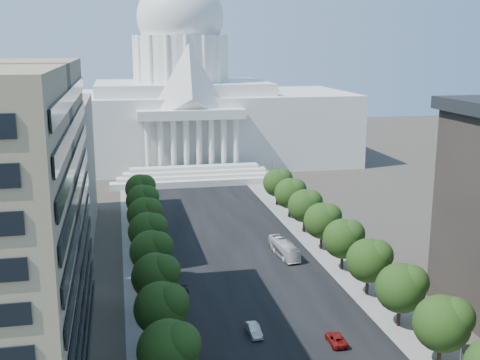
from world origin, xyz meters
TOP-DOWN VIEW (x-y plane):
  - road_asphalt at (0.00, 90.00)m, footprint 30.00×260.00m
  - sidewalk_left at (-19.00, 90.00)m, footprint 8.00×260.00m
  - sidewalk_right at (19.00, 90.00)m, footprint 8.00×260.00m
  - capitol at (0.00, 184.89)m, footprint 120.00×56.00m
  - tree_l_c at (-17.66, 35.81)m, footprint 7.79×7.60m
  - tree_l_d at (-17.66, 47.81)m, footprint 7.79×7.60m
  - tree_l_e at (-17.66, 59.81)m, footprint 7.79×7.60m
  - tree_l_f at (-17.66, 71.81)m, footprint 7.79×7.60m
  - tree_l_g at (-17.66, 83.81)m, footprint 7.79×7.60m
  - tree_l_h at (-17.66, 95.81)m, footprint 7.79×7.60m
  - tree_l_i at (-17.66, 107.81)m, footprint 7.79×7.60m
  - tree_l_j at (-17.66, 119.81)m, footprint 7.79×7.60m
  - tree_r_c at (18.34, 35.81)m, footprint 7.79×7.60m
  - tree_r_d at (18.34, 47.81)m, footprint 7.79×7.60m
  - tree_r_e at (18.34, 59.81)m, footprint 7.79×7.60m
  - tree_r_f at (18.34, 71.81)m, footprint 7.79×7.60m
  - tree_r_g at (18.34, 83.81)m, footprint 7.79×7.60m
  - tree_r_h at (18.34, 95.81)m, footprint 7.79×7.60m
  - tree_r_i at (18.34, 107.81)m, footprint 7.79×7.60m
  - tree_r_j at (18.34, 119.81)m, footprint 7.79×7.60m
  - streetlight_b at (19.90, 35.00)m, footprint 2.61×0.44m
  - streetlight_c at (19.90, 60.00)m, footprint 2.61×0.44m
  - streetlight_d at (19.90, 85.00)m, footprint 2.61×0.44m
  - streetlight_e at (19.90, 110.00)m, footprint 2.61×0.44m
  - streetlight_f at (19.90, 135.00)m, footprint 2.61×0.44m
  - car_silver at (-4.33, 49.49)m, footprint 1.83×4.79m
  - car_red at (6.69, 44.55)m, footprint 2.39×4.96m
  - car_dark_b at (-13.08, 65.07)m, footprint 2.29×4.67m
  - city_bus at (9.20, 81.37)m, footprint 3.78×11.83m

SIDE VIEW (x-z plane):
  - road_asphalt at x=0.00m, z-range -0.01..0.01m
  - sidewalk_left at x=-19.00m, z-range -0.01..0.01m
  - sidewalk_right at x=19.00m, z-range -0.01..0.01m
  - car_dark_b at x=-13.08m, z-range 0.00..1.31m
  - car_red at x=6.69m, z-range 0.00..1.36m
  - car_silver at x=-4.33m, z-range 0.00..1.56m
  - city_bus at x=9.20m, z-range 0.00..3.24m
  - streetlight_b at x=19.90m, z-range 1.32..10.32m
  - streetlight_c at x=19.90m, z-range 1.32..10.32m
  - streetlight_d at x=19.90m, z-range 1.32..10.32m
  - streetlight_e at x=19.90m, z-range 1.32..10.32m
  - streetlight_f at x=19.90m, z-range 1.32..10.32m
  - tree_l_c at x=-17.66m, z-range 1.47..11.44m
  - tree_l_d at x=-17.66m, z-range 1.47..11.44m
  - tree_l_e at x=-17.66m, z-range 1.47..11.44m
  - tree_l_f at x=-17.66m, z-range 1.47..11.44m
  - tree_l_g at x=-17.66m, z-range 1.47..11.44m
  - tree_l_h at x=-17.66m, z-range 1.47..11.44m
  - tree_l_i at x=-17.66m, z-range 1.47..11.44m
  - tree_l_j at x=-17.66m, z-range 1.47..11.44m
  - tree_r_c at x=18.34m, z-range 1.47..11.44m
  - tree_r_d at x=18.34m, z-range 1.47..11.44m
  - tree_r_e at x=18.34m, z-range 1.47..11.44m
  - tree_r_f at x=18.34m, z-range 1.47..11.44m
  - tree_r_g at x=18.34m, z-range 1.47..11.44m
  - tree_r_h at x=18.34m, z-range 1.47..11.44m
  - tree_r_i at x=18.34m, z-range 1.47..11.44m
  - tree_r_j at x=18.34m, z-range 1.47..11.44m
  - capitol at x=0.00m, z-range -16.49..56.51m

